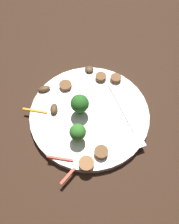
% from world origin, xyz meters
% --- Properties ---
extents(ground_plane, '(1.40, 1.40, 0.00)m').
position_xyz_m(ground_plane, '(0.00, 0.00, 0.00)').
color(ground_plane, black).
extents(plate, '(0.27, 0.27, 0.02)m').
position_xyz_m(plate, '(0.00, 0.00, 0.01)').
color(plate, white).
rests_on(plate, ground_plane).
extents(fork, '(0.18, 0.04, 0.00)m').
position_xyz_m(fork, '(0.06, 0.07, 0.02)').
color(fork, silver).
rests_on(fork, plate).
extents(broccoli_floret_0, '(0.03, 0.03, 0.05)m').
position_xyz_m(broccoli_floret_0, '(0.05, -0.05, 0.05)').
color(broccoli_floret_0, '#347525').
rests_on(broccoli_floret_0, plate).
extents(broccoli_floret_1, '(0.04, 0.04, 0.06)m').
position_xyz_m(broccoli_floret_1, '(-0.01, -0.02, 0.05)').
color(broccoli_floret_1, '#296420').
rests_on(broccoli_floret_1, plate).
extents(sausage_slice_0, '(0.03, 0.03, 0.01)m').
position_xyz_m(sausage_slice_0, '(-0.07, 0.07, 0.02)').
color(sausage_slice_0, brown).
rests_on(sausage_slice_0, plate).
extents(sausage_slice_1, '(0.03, 0.03, 0.01)m').
position_xyz_m(sausage_slice_1, '(0.10, -0.07, 0.02)').
color(sausage_slice_1, brown).
rests_on(sausage_slice_1, plate).
extents(sausage_slice_2, '(0.04, 0.04, 0.01)m').
position_xyz_m(sausage_slice_2, '(-0.09, -0.02, 0.02)').
color(sausage_slice_2, brown).
rests_on(sausage_slice_2, plate).
extents(sausage_slice_3, '(0.04, 0.04, 0.01)m').
position_xyz_m(sausage_slice_3, '(0.10, -0.03, 0.02)').
color(sausage_slice_3, brown).
rests_on(sausage_slice_3, plate).
extents(sausage_slice_4, '(0.03, 0.03, 0.01)m').
position_xyz_m(sausage_slice_4, '(-0.05, 0.10, 0.02)').
color(sausage_slice_4, brown).
rests_on(sausage_slice_4, plate).
extents(mushroom_0, '(0.02, 0.02, 0.01)m').
position_xyz_m(mushroom_0, '(-0.11, 0.06, 0.02)').
color(mushroom_0, '#4C331E').
rests_on(mushroom_0, plate).
extents(mushroom_1, '(0.03, 0.03, 0.01)m').
position_xyz_m(mushroom_1, '(-0.04, -0.07, 0.02)').
color(mushroom_1, '#4C331E').
rests_on(mushroom_1, plate).
extents(mushroom_2, '(0.02, 0.03, 0.01)m').
position_xyz_m(mushroom_2, '(-0.11, -0.06, 0.02)').
color(mushroom_2, '#4C331E').
rests_on(mushroom_2, plate).
extents(pepper_strip_0, '(0.04, 0.05, 0.00)m').
position_xyz_m(pepper_strip_0, '(0.07, -0.11, 0.02)').
color(pepper_strip_0, red).
rests_on(pepper_strip_0, plate).
extents(pepper_strip_1, '(0.02, 0.04, 0.00)m').
position_xyz_m(pepper_strip_1, '(0.11, -0.11, 0.02)').
color(pepper_strip_1, red).
rests_on(pepper_strip_1, plate).
extents(pepper_strip_2, '(0.04, 0.05, 0.00)m').
position_xyz_m(pepper_strip_2, '(-0.06, -0.11, 0.02)').
color(pepper_strip_2, orange).
rests_on(pepper_strip_2, plate).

